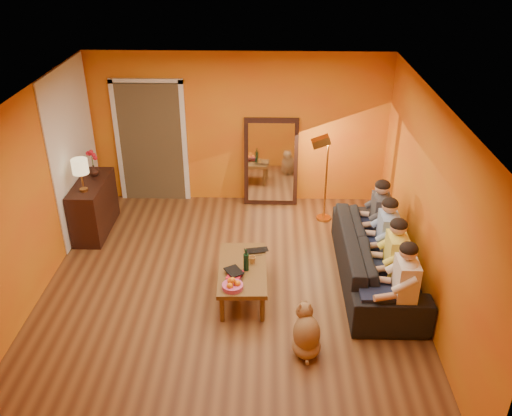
{
  "coord_description": "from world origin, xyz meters",
  "views": [
    {
      "loc": [
        0.52,
        -5.91,
        4.44
      ],
      "look_at": [
        0.35,
        0.5,
        1.0
      ],
      "focal_mm": 38.0,
      "sensor_mm": 36.0,
      "label": 1
    }
  ],
  "objects_px": {
    "table_lamp": "(81,175)",
    "sofa": "(377,258)",
    "person_mid_left": "(395,261)",
    "floor_lamp": "(326,180)",
    "vase": "(94,170)",
    "dog": "(307,330)",
    "wine_bottle": "(246,260)",
    "mirror_frame": "(271,162)",
    "person_mid_right": "(387,239)",
    "laptop": "(257,252)",
    "coffee_table": "(243,281)",
    "tumbler": "(252,260)",
    "person_far_left": "(405,288)",
    "sideboard": "(94,207)",
    "person_far_right": "(380,219)"
  },
  "relations": [
    {
      "from": "table_lamp",
      "to": "wine_bottle",
      "type": "relative_size",
      "value": 1.65
    },
    {
      "from": "coffee_table",
      "to": "wine_bottle",
      "type": "relative_size",
      "value": 3.94
    },
    {
      "from": "tumbler",
      "to": "mirror_frame",
      "type": "bearing_deg",
      "value": 84.69
    },
    {
      "from": "dog",
      "to": "person_mid_left",
      "type": "relative_size",
      "value": 0.5
    },
    {
      "from": "table_lamp",
      "to": "sofa",
      "type": "distance_m",
      "value": 4.41
    },
    {
      "from": "floor_lamp",
      "to": "laptop",
      "type": "relative_size",
      "value": 4.43
    },
    {
      "from": "table_lamp",
      "to": "laptop",
      "type": "distance_m",
      "value": 2.86
    },
    {
      "from": "dog",
      "to": "laptop",
      "type": "xyz_separation_m",
      "value": [
        -0.6,
        1.41,
        0.13
      ]
    },
    {
      "from": "dog",
      "to": "vase",
      "type": "relative_size",
      "value": 3.49
    },
    {
      "from": "person_mid_right",
      "to": "laptop",
      "type": "xyz_separation_m",
      "value": [
        -1.76,
        -0.11,
        -0.18
      ]
    },
    {
      "from": "person_mid_left",
      "to": "floor_lamp",
      "type": "bearing_deg",
      "value": 107.72
    },
    {
      "from": "tumbler",
      "to": "wine_bottle",
      "type": "bearing_deg",
      "value": -112.38
    },
    {
      "from": "dog",
      "to": "wine_bottle",
      "type": "height_order",
      "value": "wine_bottle"
    },
    {
      "from": "tumbler",
      "to": "person_mid_left",
      "type": "bearing_deg",
      "value": -6.45
    },
    {
      "from": "table_lamp",
      "to": "person_far_right",
      "type": "distance_m",
      "value": 4.41
    },
    {
      "from": "dog",
      "to": "floor_lamp",
      "type": "bearing_deg",
      "value": 71.65
    },
    {
      "from": "floor_lamp",
      "to": "dog",
      "type": "relative_size",
      "value": 2.37
    },
    {
      "from": "mirror_frame",
      "to": "coffee_table",
      "type": "relative_size",
      "value": 1.25
    },
    {
      "from": "person_mid_left",
      "to": "dog",
      "type": "bearing_deg",
      "value": -139.97
    },
    {
      "from": "floor_lamp",
      "to": "person_mid_left",
      "type": "distance_m",
      "value": 2.27
    },
    {
      "from": "floor_lamp",
      "to": "person_mid_right",
      "type": "height_order",
      "value": "floor_lamp"
    },
    {
      "from": "dog",
      "to": "laptop",
      "type": "distance_m",
      "value": 1.54
    },
    {
      "from": "mirror_frame",
      "to": "coffee_table",
      "type": "distance_m",
      "value": 2.78
    },
    {
      "from": "person_mid_right",
      "to": "mirror_frame",
      "type": "bearing_deg",
      "value": 125.23
    },
    {
      "from": "wine_bottle",
      "to": "person_mid_left",
      "type": "bearing_deg",
      "value": -1.08
    },
    {
      "from": "coffee_table",
      "to": "sofa",
      "type": "bearing_deg",
      "value": 9.29
    },
    {
      "from": "person_far_left",
      "to": "wine_bottle",
      "type": "bearing_deg",
      "value": 162.78
    },
    {
      "from": "mirror_frame",
      "to": "floor_lamp",
      "type": "relative_size",
      "value": 1.06
    },
    {
      "from": "sideboard",
      "to": "coffee_table",
      "type": "distance_m",
      "value": 2.93
    },
    {
      "from": "coffee_table",
      "to": "tumbler",
      "type": "bearing_deg",
      "value": 42.91
    },
    {
      "from": "mirror_frame",
      "to": "person_mid_left",
      "type": "bearing_deg",
      "value": -60.45
    },
    {
      "from": "person_mid_right",
      "to": "wine_bottle",
      "type": "relative_size",
      "value": 3.94
    },
    {
      "from": "table_lamp",
      "to": "floor_lamp",
      "type": "bearing_deg",
      "value": 11.62
    },
    {
      "from": "sideboard",
      "to": "vase",
      "type": "height_order",
      "value": "vase"
    },
    {
      "from": "floor_lamp",
      "to": "wine_bottle",
      "type": "xyz_separation_m",
      "value": [
        -1.2,
        -2.13,
        -0.14
      ]
    },
    {
      "from": "coffee_table",
      "to": "person_mid_right",
      "type": "bearing_deg",
      "value": 11.37
    },
    {
      "from": "person_far_left",
      "to": "person_far_right",
      "type": "height_order",
      "value": "same"
    },
    {
      "from": "table_lamp",
      "to": "wine_bottle",
      "type": "height_order",
      "value": "table_lamp"
    },
    {
      "from": "person_mid_left",
      "to": "vase",
      "type": "relative_size",
      "value": 7.0
    },
    {
      "from": "table_lamp",
      "to": "tumbler",
      "type": "xyz_separation_m",
      "value": [
        2.55,
        -1.2,
        -0.64
      ]
    },
    {
      "from": "mirror_frame",
      "to": "person_mid_right",
      "type": "height_order",
      "value": "mirror_frame"
    },
    {
      "from": "person_far_left",
      "to": "person_mid_left",
      "type": "relative_size",
      "value": 1.0
    },
    {
      "from": "table_lamp",
      "to": "laptop",
      "type": "height_order",
      "value": "table_lamp"
    },
    {
      "from": "wine_bottle",
      "to": "tumbler",
      "type": "bearing_deg",
      "value": 67.62
    },
    {
      "from": "floor_lamp",
      "to": "person_far_left",
      "type": "bearing_deg",
      "value": -77.86
    },
    {
      "from": "sideboard",
      "to": "wine_bottle",
      "type": "relative_size",
      "value": 3.81
    },
    {
      "from": "person_mid_right",
      "to": "laptop",
      "type": "relative_size",
      "value": 3.76
    },
    {
      "from": "mirror_frame",
      "to": "person_mid_right",
      "type": "distance_m",
      "value": 2.74
    },
    {
      "from": "floor_lamp",
      "to": "vase",
      "type": "distance_m",
      "value": 3.69
    },
    {
      "from": "sofa",
      "to": "person_mid_left",
      "type": "distance_m",
      "value": 0.53
    }
  ]
}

